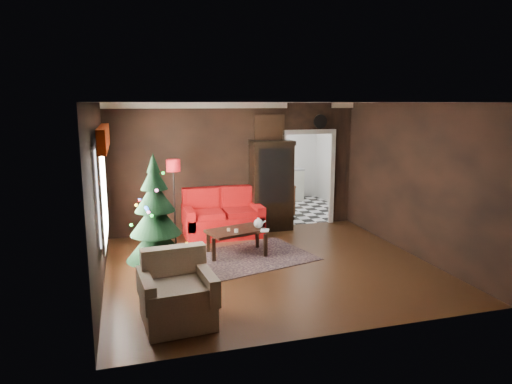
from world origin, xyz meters
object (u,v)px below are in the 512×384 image
object	(u,v)px
loveseat	(223,213)
floor_lamp	(175,203)
coffee_table	(236,242)
wall_clock	(320,121)
armchair	(177,289)
teapot	(258,223)
curio_cabinet	(271,188)
christmas_tree	(155,215)
kitchen_table	(278,199)

from	to	relation	value
loveseat	floor_lamp	xyz separation A→B (m)	(-1.03, -0.26, 0.33)
loveseat	floor_lamp	distance (m)	1.11
coffee_table	wall_clock	distance (m)	3.59
loveseat	armchair	size ratio (longest dim) A/B	1.84
coffee_table	teapot	xyz separation A→B (m)	(0.42, -0.02, 0.33)
teapot	wall_clock	size ratio (longest dim) A/B	0.64
curio_cabinet	coffee_table	bearing A→B (deg)	-128.10
christmas_tree	coffee_table	size ratio (longest dim) A/B	1.76
armchair	coffee_table	distance (m)	2.81
kitchen_table	armchair	bearing A→B (deg)	-120.73
kitchen_table	loveseat	bearing A→B (deg)	-137.49
christmas_tree	coffee_table	world-z (taller)	christmas_tree
loveseat	coffee_table	bearing A→B (deg)	-90.58
loveseat	wall_clock	size ratio (longest dim) A/B	5.31
armchair	kitchen_table	size ratio (longest dim) A/B	1.23
christmas_tree	wall_clock	xyz separation A→B (m)	(3.87, 2.46, 1.33)
armchair	christmas_tree	bearing A→B (deg)	89.21
loveseat	coffee_table	distance (m)	1.29
armchair	wall_clock	distance (m)	5.87
teapot	armchair	bearing A→B (deg)	-126.48
teapot	kitchen_table	world-z (taller)	kitchen_table
loveseat	christmas_tree	xyz separation A→B (m)	(-1.52, -2.06, 0.55)
coffee_table	wall_clock	bearing A→B (deg)	35.14
kitchen_table	wall_clock	bearing A→B (deg)	-66.25
curio_cabinet	wall_clock	xyz separation A→B (m)	(1.20, 0.18, 1.43)
curio_cabinet	coffee_table	xyz separation A→B (m)	(-1.16, -1.48, -0.70)
armchair	kitchen_table	distance (m)	6.23
floor_lamp	coffee_table	distance (m)	1.54
floor_lamp	coffee_table	bearing A→B (deg)	-44.53
armchair	floor_lamp	bearing A→B (deg)	78.78
christmas_tree	teapot	bearing A→B (deg)	21.92
christmas_tree	armchair	xyz separation A→B (m)	(0.13, -1.65, -0.59)
curio_cabinet	wall_clock	bearing A→B (deg)	8.53
floor_lamp	kitchen_table	xyz separation A→B (m)	(2.83, 1.91, -0.46)
teapot	wall_clock	xyz separation A→B (m)	(1.94, 1.68, 1.80)
floor_lamp	christmas_tree	size ratio (longest dim) A/B	0.95
wall_clock	kitchen_table	xyz separation A→B (m)	(-0.55, 1.25, -2.00)
floor_lamp	christmas_tree	xyz separation A→B (m)	(-0.49, -1.80, 0.22)
coffee_table	teapot	world-z (taller)	teapot
curio_cabinet	floor_lamp	size ratio (longest dim) A/B	1.08
coffee_table	kitchen_table	bearing A→B (deg)	58.11
floor_lamp	christmas_tree	bearing A→B (deg)	-105.16
floor_lamp	teapot	world-z (taller)	floor_lamp
christmas_tree	curio_cabinet	bearing A→B (deg)	40.50
teapot	kitchen_table	distance (m)	3.25
armchair	kitchen_table	bearing A→B (deg)	53.94
armchair	kitchen_table	xyz separation A→B (m)	(3.19, 5.36, -0.09)
loveseat	christmas_tree	distance (m)	2.61
christmas_tree	teapot	size ratio (longest dim) A/B	9.07
christmas_tree	wall_clock	world-z (taller)	wall_clock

